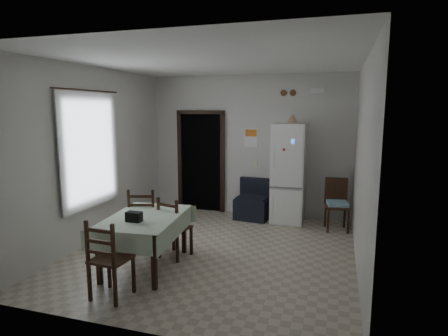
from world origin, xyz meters
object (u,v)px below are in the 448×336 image
Objects in this scene: corner_chair at (337,205)px; dining_table at (146,242)px; fridge at (289,173)px; dining_chair_far_right at (175,227)px; dining_chair_near_head at (111,258)px; navy_seat at (253,199)px; dining_chair_far_left at (144,219)px.

corner_chair is 3.56m from dining_table.
fridge reaches higher than dining_chair_far_right.
corner_chair is at bearing 38.25° from dining_table.
fridge is 1.99× the size of dining_chair_near_head.
dining_chair_far_right is at bearing -100.39° from navy_seat.
navy_seat is 1.66m from corner_chair.
fridge reaches higher than navy_seat.
fridge is 2.09× the size of dining_chair_far_right.
fridge is 0.90m from navy_seat.
dining_chair_far_right is at bearing -149.02° from corner_chair.
dining_table is 1.46× the size of dining_chair_near_head.
dining_chair_far_right is at bearing -121.21° from fridge.
corner_chair is 0.67× the size of dining_table.
corner_chair reaches higher than navy_seat.
dining_chair_near_head is at bearing 95.45° from dining_chair_far_right.
fridge reaches higher than dining_chair_far_left.
dining_table is at bearing 104.23° from dining_chair_far_left.
dining_chair_far_left is at bearing 2.01° from dining_chair_far_right.
fridge is at bearing -107.28° from dining_chair_far_right.
navy_seat is 0.86× the size of dining_chair_far_right.
dining_chair_far_left reaches higher than corner_chair.
dining_chair_near_head is (0.38, -1.48, -0.02)m from dining_chair_far_left.
corner_chair is at bearing -123.09° from dining_chair_near_head.
fridge is 2.96m from dining_chair_far_left.
dining_table is 1.53× the size of dining_chair_far_right.
dining_chair_far_left reaches higher than dining_chair_far_right.
dining_chair_near_head is at bearing -93.63° from dining_table.
navy_seat is 0.82× the size of dining_chair_near_head.
dining_chair_far_right is (-2.32, -2.00, -0.01)m from corner_chair.
corner_chair is 0.94× the size of dining_chair_far_left.
fridge is 1.36× the size of dining_table.
navy_seat is at bearing -99.89° from dining_chair_near_head.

